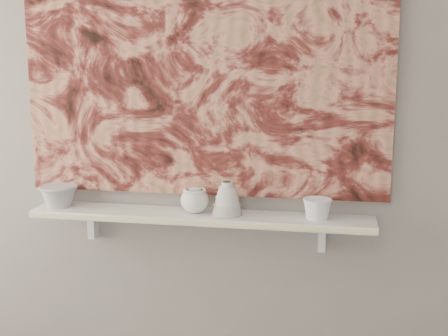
% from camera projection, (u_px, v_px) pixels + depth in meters
% --- Properties ---
extents(wall_back, '(3.60, 0.00, 3.60)m').
position_uv_depth(wall_back, '(204.00, 107.00, 2.54)').
color(wall_back, gray).
rests_on(wall_back, floor).
extents(shelf, '(1.40, 0.18, 0.03)m').
position_uv_depth(shelf, '(200.00, 217.00, 2.53)').
color(shelf, silver).
rests_on(shelf, wall_back).
extents(shelf_stripe, '(1.40, 0.01, 0.02)m').
position_uv_depth(shelf_stripe, '(195.00, 223.00, 2.44)').
color(shelf_stripe, beige).
rests_on(shelf_stripe, shelf).
extents(bracket_left, '(0.03, 0.06, 0.12)m').
position_uv_depth(bracket_left, '(93.00, 224.00, 2.69)').
color(bracket_left, silver).
rests_on(bracket_left, wall_back).
extents(bracket_right, '(0.03, 0.06, 0.12)m').
position_uv_depth(bracket_right, '(322.00, 236.00, 2.52)').
color(bracket_right, silver).
rests_on(bracket_right, wall_back).
extents(painting, '(1.50, 0.02, 1.10)m').
position_uv_depth(painting, '(203.00, 60.00, 2.49)').
color(painting, maroon).
rests_on(painting, wall_back).
extents(house_motif, '(0.09, 0.00, 0.08)m').
position_uv_depth(house_motif, '(315.00, 140.00, 2.46)').
color(house_motif, black).
rests_on(house_motif, painting).
extents(bowl_grey, '(0.19, 0.19, 0.09)m').
position_uv_depth(bowl_grey, '(59.00, 196.00, 2.63)').
color(bowl_grey, '#9C9C99').
rests_on(bowl_grey, shelf).
extents(cup_cream, '(0.12, 0.12, 0.10)m').
position_uv_depth(cup_cream, '(195.00, 200.00, 2.52)').
color(cup_cream, silver).
rests_on(cup_cream, shelf).
extents(bell_vessel, '(0.13, 0.13, 0.13)m').
position_uv_depth(bell_vessel, '(227.00, 198.00, 2.50)').
color(bell_vessel, beige).
rests_on(bell_vessel, shelf).
extents(bowl_white, '(0.14, 0.14, 0.08)m').
position_uv_depth(bowl_white, '(317.00, 209.00, 2.44)').
color(bowl_white, silver).
rests_on(bowl_white, shelf).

